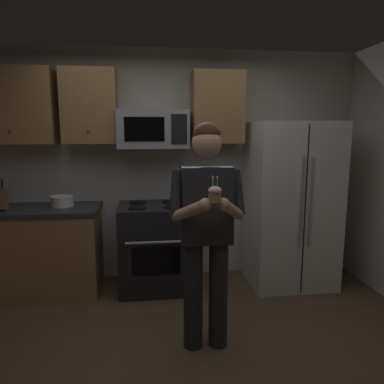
{
  "coord_description": "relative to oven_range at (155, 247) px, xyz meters",
  "views": [
    {
      "loc": [
        -0.21,
        -2.4,
        1.69
      ],
      "look_at": [
        0.11,
        0.2,
        1.25
      ],
      "focal_mm": 33.48,
      "sensor_mm": 36.0,
      "label": 1
    }
  ],
  "objects": [
    {
      "name": "ground_plane",
      "position": [
        0.15,
        -1.36,
        -0.46
      ],
      "size": [
        6.0,
        6.0,
        0.0
      ],
      "primitive_type": "plane",
      "color": "brown"
    },
    {
      "name": "wall_back",
      "position": [
        0.15,
        0.39,
        0.84
      ],
      "size": [
        4.4,
        0.1,
        2.6
      ],
      "primitive_type": "cube",
      "color": "beige",
      "rests_on": "ground"
    },
    {
      "name": "oven_range",
      "position": [
        0.0,
        0.0,
        0.0
      ],
      "size": [
        0.76,
        0.7,
        0.93
      ],
      "color": "black",
      "rests_on": "ground"
    },
    {
      "name": "microwave",
      "position": [
        0.0,
        0.12,
        1.26
      ],
      "size": [
        0.74,
        0.41,
        0.4
      ],
      "color": "#9EA0A5"
    },
    {
      "name": "refrigerator",
      "position": [
        1.5,
        -0.04,
        0.44
      ],
      "size": [
        0.9,
        0.75,
        1.8
      ],
      "color": "white",
      "rests_on": "ground"
    },
    {
      "name": "cabinet_row_upper",
      "position": [
        -0.57,
        0.17,
        1.49
      ],
      "size": [
        2.78,
        0.36,
        0.76
      ],
      "color": "#9E7247"
    },
    {
      "name": "counter_left",
      "position": [
        -1.3,
        0.02,
        0.0
      ],
      "size": [
        1.44,
        0.66,
        0.92
      ],
      "color": "#9E7247",
      "rests_on": "ground"
    },
    {
      "name": "bowl_large_white",
      "position": [
        -0.96,
        0.07,
        0.52
      ],
      "size": [
        0.24,
        0.24,
        0.11
      ],
      "color": "white",
      "rests_on": "counter_left"
    },
    {
      "name": "person",
      "position": [
        0.37,
        -1.17,
        0.53
      ],
      "size": [
        0.6,
        0.48,
        1.76
      ],
      "color": "#262628",
      "rests_on": "ground"
    },
    {
      "name": "cupcake",
      "position": [
        0.37,
        -1.5,
        0.83
      ],
      "size": [
        0.09,
        0.09,
        0.17
      ],
      "color": "#A87F56"
    }
  ]
}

